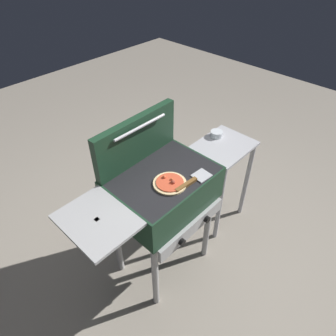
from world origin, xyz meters
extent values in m
plane|color=gray|center=(0.00, 0.00, 0.00)|extent=(8.00, 8.00, 0.00)
cube|color=#193823|center=(0.00, 0.00, 0.78)|extent=(0.64, 0.48, 0.24)
cube|color=black|center=(0.00, 0.00, 0.90)|extent=(0.61, 0.46, 0.01)
cube|color=#A9A9A9|center=(-0.48, 0.00, 0.89)|extent=(0.32, 0.41, 0.02)
cube|color=#A9A9A9|center=(-0.48, 0.00, 0.78)|extent=(0.02, 0.02, 0.24)
cube|color=#A9A9A9|center=(0.00, -0.25, 0.61)|extent=(0.58, 0.02, 0.10)
cylinder|color=black|center=(-0.12, -0.28, 0.61)|extent=(0.04, 0.02, 0.04)
cylinder|color=black|center=(0.12, -0.28, 0.61)|extent=(0.04, 0.02, 0.04)
cylinder|color=#A9A9A9|center=(-0.27, -0.19, 0.33)|extent=(0.04, 0.04, 0.66)
cylinder|color=#A9A9A9|center=(0.27, -0.19, 0.33)|extent=(0.04, 0.04, 0.66)
cylinder|color=#A9A9A9|center=(-0.27, 0.19, 0.33)|extent=(0.04, 0.04, 0.66)
cylinder|color=#A9A9A9|center=(0.27, 0.19, 0.33)|extent=(0.04, 0.04, 0.66)
cube|color=#193823|center=(0.00, 0.21, 1.05)|extent=(0.63, 0.07, 0.30)
cylinder|color=#B7B7BC|center=(0.00, 0.17, 1.16)|extent=(0.38, 0.02, 0.02)
cylinder|color=beige|center=(-0.03, -0.09, 0.91)|extent=(0.20, 0.20, 0.01)
cylinder|color=#D14C2D|center=(-0.03, -0.09, 0.92)|extent=(0.16, 0.16, 0.01)
sphere|color=#B9522A|center=(-0.01, -0.09, 0.92)|extent=(0.02, 0.02, 0.02)
sphere|color=#D6542F|center=(-0.03, -0.04, 0.92)|extent=(0.02, 0.02, 0.02)
sphere|color=#A2412E|center=(-0.02, -0.11, 0.92)|extent=(0.03, 0.03, 0.03)
sphere|color=#DD4930|center=(-0.03, -0.11, 0.92)|extent=(0.02, 0.02, 0.02)
cube|color=#B7BABF|center=(0.15, -0.18, 0.90)|extent=(0.11, 0.10, 0.01)
cube|color=brown|center=(0.02, -0.17, 0.91)|extent=(0.16, 0.04, 0.02)
cube|color=#B2B2B7|center=(0.66, 0.00, 0.77)|extent=(0.44, 0.36, 0.02)
cylinder|color=#B2B2B7|center=(0.47, -0.15, 0.38)|extent=(0.04, 0.04, 0.76)
cylinder|color=#B2B2B7|center=(0.85, -0.15, 0.38)|extent=(0.04, 0.04, 0.76)
cylinder|color=#B2B2B7|center=(0.47, 0.15, 0.38)|extent=(0.04, 0.04, 0.76)
cylinder|color=#B2B2B7|center=(0.85, 0.15, 0.38)|extent=(0.04, 0.04, 0.76)
cylinder|color=silver|center=(0.71, 0.11, 0.80)|extent=(0.09, 0.09, 0.04)
cylinder|color=#4C7533|center=(0.71, 0.11, 0.79)|extent=(0.08, 0.08, 0.02)
camera|label=1|loc=(-0.97, -0.96, 2.09)|focal=32.37mm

